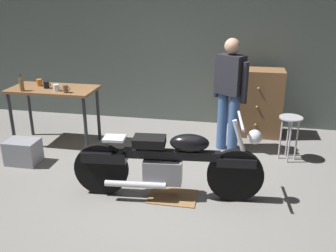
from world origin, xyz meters
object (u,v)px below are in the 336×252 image
Objects in this scene: mug_black_matte at (46,85)px; motorcycle at (169,162)px; person_standing at (230,91)px; bottle at (22,84)px; mug_brown_stoneware at (66,89)px; mug_orange_travel at (39,83)px; shop_stool at (290,127)px; mug_white_ceramic at (56,88)px; wooden_dresser at (257,103)px; storage_bin at (23,152)px.

motorcycle is at bearing -30.59° from mug_black_matte.
bottle is (-2.98, -0.48, 0.07)m from person_standing.
mug_black_matte is at bearing 155.13° from mug_brown_stoneware.
shop_stool is at bearing -0.27° from mug_orange_travel.
mug_orange_travel is at bearing 150.38° from mug_white_ceramic.
person_standing reaches higher than mug_brown_stoneware.
mug_white_ceramic is at bearing -29.62° from mug_orange_travel.
mug_white_ceramic is (-0.18, 0.07, -0.01)m from mug_brown_stoneware.
mug_orange_travel is at bearing 144.26° from motorcycle.
bottle reaches higher than mug_orange_travel.
motorcycle is 2.63m from bottle.
shop_stool is 1.00m from wooden_dresser.
mug_white_ceramic is (0.39, -0.22, -0.00)m from mug_orange_travel.
mug_brown_stoneware reaches higher than mug_black_matte.
wooden_dresser is at bearing 15.01° from mug_orange_travel.
bottle is (-0.21, 0.51, 0.83)m from storage_bin.
person_standing is 2.35m from mug_brown_stoneware.
person_standing is 14.83× the size of mug_brown_stoneware.
mug_brown_stoneware is (-3.17, -0.28, 0.46)m from shop_stool.
mug_brown_stoneware is (-1.70, 1.05, 0.51)m from motorcycle.
mug_black_matte is 0.43m from mug_brown_stoneware.
mug_white_ceramic reaches higher than storage_bin.
mug_orange_travel reaches higher than shop_stool.
mug_white_ceramic is (0.28, 0.61, 0.78)m from storage_bin.
mug_brown_stoneware is (0.57, -0.29, 0.00)m from mug_orange_travel.
mug_black_matte is 1.03× the size of mug_brown_stoneware.
mug_black_matte is (-3.14, -1.00, 0.40)m from wooden_dresser.
motorcycle is 2.06m from mug_brown_stoneware.
shop_stool is 5.48× the size of mug_orange_travel.
storage_bin is at bearing 52.36° from person_standing.
mug_brown_stoneware is at bearing 43.72° from person_standing.
mug_orange_travel is (-3.31, -0.89, 0.40)m from wooden_dresser.
mug_orange_travel is (-0.11, 0.84, 0.78)m from storage_bin.
wooden_dresser is at bearing 115.50° from shop_stool.
mug_black_matte is 0.95× the size of mug_white_ceramic.
storage_bin is at bearing -151.72° from wooden_dresser.
person_standing is 2.61× the size of shop_stool.
shop_stool is 3.88m from bottle.
person_standing is at bearing 62.89° from motorcycle.
bottle is (-0.27, -0.21, 0.05)m from mug_black_matte.
person_standing is at bearing 11.03° from mug_brown_stoneware.
shop_stool is 3.60m from mug_black_matte.
mug_black_matte is at bearing -162.31° from wooden_dresser.
mug_white_ceramic is (-2.49, -0.38, 0.02)m from person_standing.
storage_bin is 1.06m from mug_brown_stoneware.
wooden_dresser reaches higher than mug_black_matte.
person_standing is 3.04m from storage_bin.
motorcycle is at bearing -31.83° from mug_brown_stoneware.
mug_brown_stoneware is at bearing -175.01° from shop_stool.
shop_stool is at bearing 4.99° from mug_brown_stoneware.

